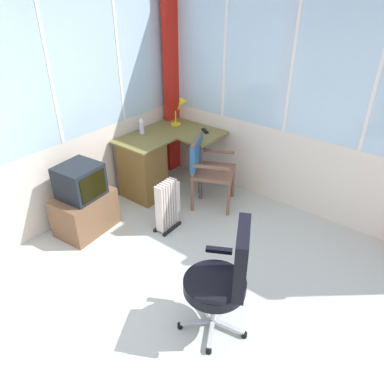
{
  "coord_description": "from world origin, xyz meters",
  "views": [
    {
      "loc": [
        -1.6,
        -1.26,
        2.58
      ],
      "look_at": [
        0.97,
        0.78,
        0.59
      ],
      "focal_mm": 34.75,
      "sensor_mm": 36.0,
      "label": 1
    }
  ],
  "objects_px": {
    "wooden_armchair": "(205,163)",
    "spray_bottle": "(142,126)",
    "desk_lamp": "(182,107)",
    "space_heater": "(168,205)",
    "tv_remote": "(205,131)",
    "office_chair": "(226,276)",
    "desk": "(145,166)",
    "tv_on_stand": "(84,202)"
  },
  "relations": [
    {
      "from": "wooden_armchair",
      "to": "space_heater",
      "type": "distance_m",
      "value": 0.72
    },
    {
      "from": "tv_remote",
      "to": "office_chair",
      "type": "height_order",
      "value": "office_chair"
    },
    {
      "from": "desk",
      "to": "office_chair",
      "type": "distance_m",
      "value": 2.29
    },
    {
      "from": "office_chair",
      "to": "spray_bottle",
      "type": "bearing_deg",
      "value": 59.37
    },
    {
      "from": "tv_remote",
      "to": "space_heater",
      "type": "bearing_deg",
      "value": -131.47
    },
    {
      "from": "tv_on_stand",
      "to": "wooden_armchair",
      "type": "bearing_deg",
      "value": -28.77
    },
    {
      "from": "desk_lamp",
      "to": "spray_bottle",
      "type": "distance_m",
      "value": 0.62
    },
    {
      "from": "wooden_armchair",
      "to": "tv_on_stand",
      "type": "height_order",
      "value": "wooden_armchair"
    },
    {
      "from": "tv_remote",
      "to": "wooden_armchair",
      "type": "relative_size",
      "value": 0.18
    },
    {
      "from": "desk",
      "to": "desk_lamp",
      "type": "xyz_separation_m",
      "value": [
        0.73,
        -0.01,
        0.59
      ]
    },
    {
      "from": "desk",
      "to": "spray_bottle",
      "type": "distance_m",
      "value": 0.51
    },
    {
      "from": "desk",
      "to": "desk_lamp",
      "type": "distance_m",
      "value": 0.94
    },
    {
      "from": "desk",
      "to": "tv_on_stand",
      "type": "height_order",
      "value": "tv_on_stand"
    },
    {
      "from": "spray_bottle",
      "to": "desk",
      "type": "bearing_deg",
      "value": -130.67
    },
    {
      "from": "wooden_armchair",
      "to": "office_chair",
      "type": "height_order",
      "value": "office_chair"
    },
    {
      "from": "office_chair",
      "to": "space_heater",
      "type": "height_order",
      "value": "office_chair"
    },
    {
      "from": "tv_remote",
      "to": "tv_on_stand",
      "type": "distance_m",
      "value": 1.77
    },
    {
      "from": "tv_remote",
      "to": "spray_bottle",
      "type": "bearing_deg",
      "value": 165.65
    },
    {
      "from": "tv_on_stand",
      "to": "spray_bottle",
      "type": "bearing_deg",
      "value": 9.18
    },
    {
      "from": "desk",
      "to": "spray_bottle",
      "type": "xyz_separation_m",
      "value": [
        0.15,
        0.18,
        0.46
      ]
    },
    {
      "from": "spray_bottle",
      "to": "tv_on_stand",
      "type": "bearing_deg",
      "value": -170.82
    },
    {
      "from": "desk_lamp",
      "to": "office_chair",
      "type": "xyz_separation_m",
      "value": [
        -1.86,
        -1.97,
        -0.44
      ]
    },
    {
      "from": "desk_lamp",
      "to": "office_chair",
      "type": "distance_m",
      "value": 2.75
    },
    {
      "from": "wooden_armchair",
      "to": "space_heater",
      "type": "xyz_separation_m",
      "value": [
        -0.68,
        -0.0,
        -0.25
      ]
    },
    {
      "from": "desk_lamp",
      "to": "tv_remote",
      "type": "distance_m",
      "value": 0.47
    },
    {
      "from": "space_heater",
      "to": "spray_bottle",
      "type": "bearing_deg",
      "value": 59.6
    },
    {
      "from": "spray_bottle",
      "to": "tv_on_stand",
      "type": "height_order",
      "value": "spray_bottle"
    },
    {
      "from": "desk_lamp",
      "to": "space_heater",
      "type": "distance_m",
      "value": 1.48
    },
    {
      "from": "desk_lamp",
      "to": "spray_bottle",
      "type": "xyz_separation_m",
      "value": [
        -0.58,
        0.19,
        -0.13
      ]
    },
    {
      "from": "desk_lamp",
      "to": "office_chair",
      "type": "bearing_deg",
      "value": -133.27
    },
    {
      "from": "desk",
      "to": "wooden_armchair",
      "type": "height_order",
      "value": "wooden_armchair"
    },
    {
      "from": "office_chair",
      "to": "tv_on_stand",
      "type": "xyz_separation_m",
      "value": [
        0.15,
        1.98,
        -0.21
      ]
    },
    {
      "from": "desk",
      "to": "desk_lamp",
      "type": "relative_size",
      "value": 3.21
    },
    {
      "from": "office_chair",
      "to": "tv_on_stand",
      "type": "distance_m",
      "value": 2.0
    },
    {
      "from": "desk_lamp",
      "to": "tv_on_stand",
      "type": "distance_m",
      "value": 1.82
    },
    {
      "from": "desk",
      "to": "spray_bottle",
      "type": "bearing_deg",
      "value": 49.33
    },
    {
      "from": "tv_remote",
      "to": "office_chair",
      "type": "xyz_separation_m",
      "value": [
        -1.83,
        -1.57,
        -0.21
      ]
    },
    {
      "from": "desk_lamp",
      "to": "wooden_armchair",
      "type": "relative_size",
      "value": 0.43
    },
    {
      "from": "tv_remote",
      "to": "spray_bottle",
      "type": "distance_m",
      "value": 0.81
    },
    {
      "from": "wooden_armchair",
      "to": "space_heater",
      "type": "relative_size",
      "value": 1.43
    },
    {
      "from": "wooden_armchair",
      "to": "spray_bottle",
      "type": "bearing_deg",
      "value": 99.92
    },
    {
      "from": "desk_lamp",
      "to": "space_heater",
      "type": "height_order",
      "value": "desk_lamp"
    }
  ]
}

